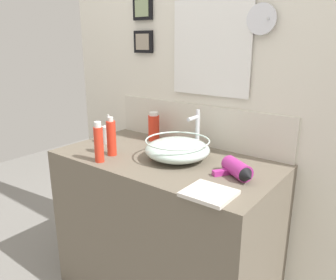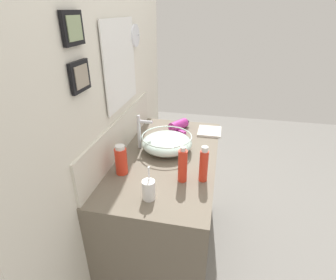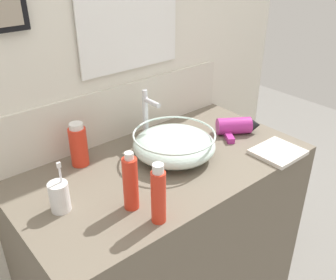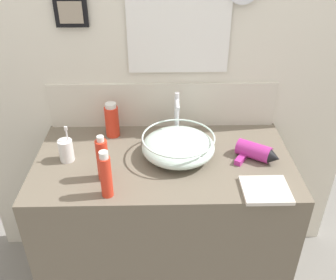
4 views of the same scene
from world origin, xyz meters
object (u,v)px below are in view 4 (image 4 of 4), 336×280
(hair_drier, at_px, (256,153))
(lotion_bottle, at_px, (103,159))
(shampoo_bottle, at_px, (106,175))
(spray_bottle, at_px, (112,120))
(faucet, at_px, (177,113))
(hand_towel, at_px, (266,190))
(toothbrush_cup, at_px, (66,150))
(glass_bowl_sink, at_px, (178,146))

(hair_drier, height_order, lotion_bottle, lotion_bottle)
(hair_drier, relative_size, shampoo_bottle, 1.03)
(shampoo_bottle, height_order, spray_bottle, shampoo_bottle)
(faucet, xyz_separation_m, shampoo_bottle, (-0.29, -0.44, -0.03))
(shampoo_bottle, distance_m, spray_bottle, 0.46)
(hair_drier, distance_m, lotion_bottle, 0.68)
(lotion_bottle, height_order, spray_bottle, lotion_bottle)
(lotion_bottle, relative_size, hand_towel, 1.09)
(hair_drier, bearing_deg, faucet, 149.14)
(toothbrush_cup, bearing_deg, glass_bowl_sink, 1.72)
(faucet, bearing_deg, hand_towel, -51.92)
(toothbrush_cup, bearing_deg, hair_drier, -1.17)
(hand_towel, bearing_deg, hair_drier, 87.52)
(spray_bottle, bearing_deg, hair_drier, -18.66)
(lotion_bottle, distance_m, hand_towel, 0.67)
(glass_bowl_sink, relative_size, hair_drier, 1.56)
(toothbrush_cup, bearing_deg, hand_towel, -16.09)
(toothbrush_cup, height_order, shampoo_bottle, shampoo_bottle)
(toothbrush_cup, height_order, lotion_bottle, lotion_bottle)
(hair_drier, height_order, shampoo_bottle, shampoo_bottle)
(glass_bowl_sink, xyz_separation_m, faucet, (0.00, 0.18, 0.08))
(glass_bowl_sink, height_order, faucet, faucet)
(glass_bowl_sink, bearing_deg, faucet, 90.00)
(hair_drier, height_order, toothbrush_cup, toothbrush_cup)
(hair_drier, bearing_deg, spray_bottle, 161.34)
(shampoo_bottle, bearing_deg, glass_bowl_sink, 42.16)
(toothbrush_cup, distance_m, hand_towel, 0.88)
(toothbrush_cup, xyz_separation_m, hand_towel, (0.84, -0.24, -0.04))
(lotion_bottle, distance_m, shampoo_bottle, 0.11)
(hair_drier, distance_m, hand_towel, 0.23)
(shampoo_bottle, relative_size, hand_towel, 1.09)
(glass_bowl_sink, height_order, spray_bottle, spray_bottle)
(faucet, height_order, shampoo_bottle, faucet)
(spray_bottle, distance_m, hand_towel, 0.80)
(hair_drier, distance_m, toothbrush_cup, 0.85)
(shampoo_bottle, xyz_separation_m, spray_bottle, (-0.03, 0.46, -0.01))
(faucet, bearing_deg, lotion_bottle, -133.77)
(faucet, height_order, lotion_bottle, faucet)
(glass_bowl_sink, bearing_deg, lotion_bottle, -154.03)
(hair_drier, xyz_separation_m, shampoo_bottle, (-0.64, -0.23, 0.06))
(glass_bowl_sink, relative_size, shampoo_bottle, 1.60)
(lotion_bottle, bearing_deg, hair_drier, 10.38)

